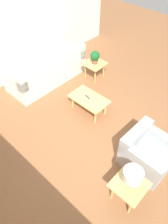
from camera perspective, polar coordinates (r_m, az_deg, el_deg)
ground_plane at (r=4.85m, az=3.50°, el=-5.84°), size 14.00×14.00×0.00m
wall_right at (r=5.97m, az=-20.14°, el=18.99°), size 0.12×7.20×2.70m
sofa at (r=6.13m, az=-9.42°, el=10.42°), size 0.93×2.18×0.83m
armchair at (r=4.36m, az=15.96°, el=-10.20°), size 0.88×0.83×0.74m
coffee_table at (r=5.10m, az=1.29°, el=3.18°), size 0.91×0.55×0.40m
side_table_plant at (r=6.12m, az=2.79°, el=12.10°), size 0.53×0.53×0.47m
side_table_lamp at (r=3.82m, az=11.69°, el=-18.50°), size 0.53×0.53×0.47m
potted_plant at (r=5.97m, az=2.88°, el=14.26°), size 0.25×0.25×0.35m
table_lamp at (r=3.52m, az=12.54°, el=-16.03°), size 0.31×0.31×0.40m
remote_control at (r=5.08m, az=0.92°, el=3.98°), size 0.16×0.07×0.02m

